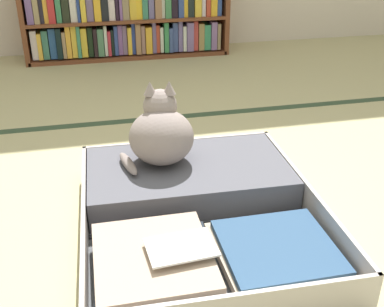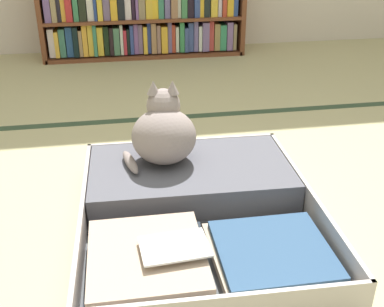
% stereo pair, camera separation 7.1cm
% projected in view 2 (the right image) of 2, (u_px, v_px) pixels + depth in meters
% --- Properties ---
extents(ground_plane, '(10.00, 10.00, 0.00)m').
position_uv_depth(ground_plane, '(224.00, 266.00, 1.32)').
color(ground_plane, tan).
extents(tatami_border, '(4.80, 0.05, 0.00)m').
position_uv_depth(tatami_border, '(172.00, 117.00, 2.28)').
color(tatami_border, '#31452F').
rests_on(tatami_border, ground_plane).
extents(bookshelf, '(1.33, 0.29, 0.72)m').
position_uv_depth(bookshelf, '(141.00, 2.00, 3.13)').
color(bookshelf, brown).
rests_on(bookshelf, ground_plane).
extents(open_suitcase, '(0.73, 0.85, 0.12)m').
position_uv_depth(open_suitcase, '(195.00, 206.00, 1.50)').
color(open_suitcase, '#B8ADA8').
rests_on(open_suitcase, ground_plane).
extents(black_cat, '(0.27, 0.24, 0.27)m').
position_uv_depth(black_cat, '(163.00, 132.00, 1.59)').
color(black_cat, gray).
rests_on(black_cat, open_suitcase).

